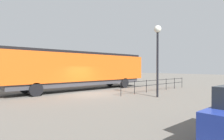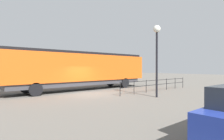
% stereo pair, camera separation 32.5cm
% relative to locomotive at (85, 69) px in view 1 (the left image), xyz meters
% --- Properties ---
extents(ground_plane, '(120.00, 120.00, 0.00)m').
position_rel_locomotive_xyz_m(ground_plane, '(3.01, -1.46, -2.20)').
color(ground_plane, '#666059').
extents(locomotive, '(2.90, 15.80, 3.88)m').
position_rel_locomotive_xyz_m(locomotive, '(0.00, 0.00, 0.00)').
color(locomotive, '#D15114').
rests_on(locomotive, ground_plane).
extents(lamp_post, '(0.57, 0.57, 5.60)m').
position_rel_locomotive_xyz_m(lamp_post, '(7.98, 1.45, 1.97)').
color(lamp_post, black).
rests_on(lamp_post, ground_plane).
extents(platform_fence, '(0.05, 9.97, 1.18)m').
position_rel_locomotive_xyz_m(platform_fence, '(5.72, 4.62, -1.44)').
color(platform_fence, black).
rests_on(platform_fence, ground_plane).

